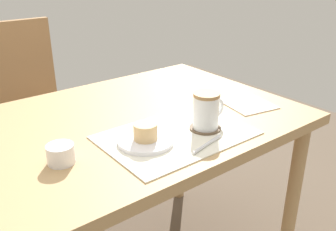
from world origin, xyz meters
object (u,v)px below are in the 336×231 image
(coffee_mug, at_px, (207,110))
(sugar_bowl, at_px, (61,154))
(pastry, at_px, (145,131))
(wooden_chair, at_px, (27,113))
(pastry_plate, at_px, (146,141))
(dining_table, at_px, (129,140))

(coffee_mug, bearing_deg, sugar_bowl, 168.61)
(pastry, bearing_deg, sugar_bowl, 167.81)
(sugar_bowl, bearing_deg, pastry, -12.19)
(pastry, bearing_deg, wooden_chair, 93.30)
(sugar_bowl, bearing_deg, pastry_plate, -12.19)
(wooden_chair, bearing_deg, pastry_plate, 94.25)
(dining_table, distance_m, pastry_plate, 0.21)
(dining_table, bearing_deg, pastry, -107.52)
(dining_table, height_order, wooden_chair, wooden_chair)
(sugar_bowl, bearing_deg, wooden_chair, 78.55)
(dining_table, height_order, coffee_mug, coffee_mug)
(dining_table, xyz_separation_m, coffee_mug, (0.14, -0.22, 0.14))
(pastry, bearing_deg, pastry_plate, 0.00)
(dining_table, relative_size, pastry, 16.43)
(pastry_plate, height_order, coffee_mug, coffee_mug)
(wooden_chair, distance_m, pastry, 0.94)
(wooden_chair, bearing_deg, pastry, 94.25)
(pastry_plate, xyz_separation_m, coffee_mug, (0.19, -0.04, 0.05))
(dining_table, relative_size, sugar_bowl, 15.66)
(dining_table, distance_m, coffee_mug, 0.29)
(pastry_plate, relative_size, pastry, 2.35)
(coffee_mug, bearing_deg, dining_table, 122.36)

